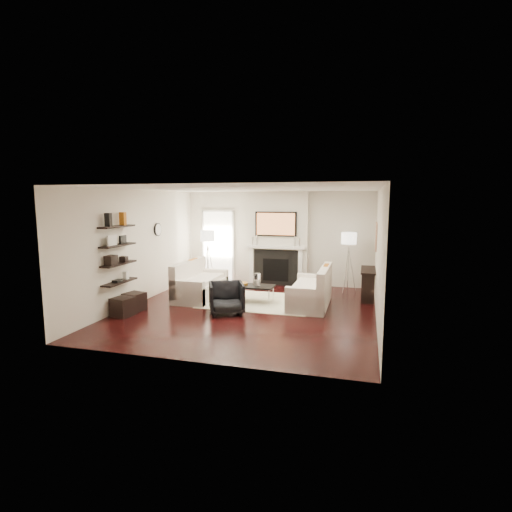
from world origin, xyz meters
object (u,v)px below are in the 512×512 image
(lamp_right_shade, at_px, (349,238))
(ottoman_near, at_px, (134,302))
(lamp_left_shade, at_px, (208,236))
(loveseat_left_base, at_px, (201,290))
(armchair, at_px, (227,296))
(loveseat_right_base, at_px, (310,297))
(coffee_table, at_px, (251,286))

(lamp_right_shade, height_order, ottoman_near, lamp_right_shade)
(lamp_left_shade, xyz_separation_m, ottoman_near, (-0.62, -2.84, -1.25))
(loveseat_left_base, distance_m, lamp_right_shade, 4.11)
(armchair, xyz_separation_m, lamp_left_shade, (-1.45, 2.49, 1.08))
(loveseat_right_base, height_order, ottoman_near, loveseat_right_base)
(loveseat_left_base, bearing_deg, ottoman_near, -123.34)
(armchair, xyz_separation_m, ottoman_near, (-2.07, -0.35, -0.17))
(armchair, relative_size, lamp_left_shade, 1.87)
(lamp_left_shade, bearing_deg, coffee_table, -40.63)
(armchair, height_order, ottoman_near, armchair)
(armchair, relative_size, lamp_right_shade, 1.87)
(loveseat_right_base, xyz_separation_m, ottoman_near, (-3.74, -1.45, -0.01))
(armchair, bearing_deg, loveseat_right_base, 8.28)
(loveseat_right_base, distance_m, ottoman_near, 4.01)
(coffee_table, height_order, lamp_right_shade, lamp_right_shade)
(loveseat_right_base, bearing_deg, lamp_right_shade, 65.31)
(coffee_table, distance_m, ottoman_near, 2.71)
(ottoman_near, bearing_deg, loveseat_left_base, 56.66)
(loveseat_right_base, xyz_separation_m, armchair, (-1.67, -1.10, 0.16))
(lamp_right_shade, relative_size, ottoman_near, 1.00)
(armchair, height_order, lamp_right_shade, lamp_right_shade)
(lamp_left_shade, bearing_deg, loveseat_left_base, -75.49)
(armchair, bearing_deg, loveseat_left_base, 109.14)
(loveseat_left_base, xyz_separation_m, coffee_table, (1.35, -0.10, 0.19))
(lamp_left_shade, bearing_deg, armchair, -59.83)
(coffee_table, relative_size, armchair, 1.47)
(armchair, distance_m, lamp_left_shade, 3.07)
(loveseat_right_base, relative_size, ottoman_near, 4.50)
(loveseat_left_base, height_order, loveseat_right_base, same)
(coffee_table, height_order, armchair, armchair)
(ottoman_near, bearing_deg, lamp_left_shade, 77.69)
(loveseat_right_base, relative_size, lamp_right_shade, 4.50)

